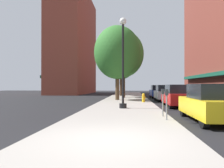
# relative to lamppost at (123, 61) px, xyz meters

# --- Properties ---
(ground_plane) EXTENTS (90.00, 90.00, 0.00)m
(ground_plane) POSITION_rel_lamppost_xyz_m (3.99, 9.74, -3.20)
(ground_plane) COLOR black
(sidewalk_slab) EXTENTS (4.80, 50.00, 0.12)m
(sidewalk_slab) POSITION_rel_lamppost_xyz_m (-0.01, 10.74, -3.14)
(sidewalk_slab) COLOR gray
(sidewalk_slab) RESTS_ON ground
(building_far_background) EXTENTS (6.80, 18.00, 20.13)m
(building_far_background) POSITION_rel_lamppost_xyz_m (-11.02, 28.74, 6.84)
(building_far_background) COLOR brown
(building_far_background) RESTS_ON ground
(lamppost) EXTENTS (0.48, 0.48, 5.90)m
(lamppost) POSITION_rel_lamppost_xyz_m (0.00, 0.00, 0.00)
(lamppost) COLOR black
(lamppost) RESTS_ON sidewalk_slab
(fire_hydrant) EXTENTS (0.33, 0.26, 0.79)m
(fire_hydrant) POSITION_rel_lamppost_xyz_m (1.62, 5.27, -2.68)
(fire_hydrant) COLOR gold
(fire_hydrant) RESTS_ON sidewalk_slab
(parking_meter_near) EXTENTS (0.14, 0.09, 1.31)m
(parking_meter_near) POSITION_rel_lamppost_xyz_m (2.04, -3.58, -2.25)
(parking_meter_near) COLOR slate
(parking_meter_near) RESTS_ON sidewalk_slab
(parking_meter_far) EXTENTS (0.14, 0.09, 1.31)m
(parking_meter_far) POSITION_rel_lamppost_xyz_m (2.04, -4.69, -2.25)
(parking_meter_far) COLOR slate
(parking_meter_far) RESTS_ON sidewalk_slab
(tree_near) EXTENTS (4.58, 4.58, 7.67)m
(tree_near) POSITION_rel_lamppost_xyz_m (-0.93, 17.24, 1.94)
(tree_near) COLOR #422D1E
(tree_near) RESTS_ON sidewalk_slab
(tree_mid) EXTENTS (5.00, 5.00, 8.27)m
(tree_mid) POSITION_rel_lamppost_xyz_m (-0.42, 12.71, 2.30)
(tree_mid) COLOR #422D1E
(tree_mid) RESTS_ON sidewalk_slab
(tree_far) EXTENTS (4.79, 4.79, 7.66)m
(tree_far) POSITION_rel_lamppost_xyz_m (-0.89, 8.14, 1.81)
(tree_far) COLOR #4C3823
(tree_far) RESTS_ON sidewalk_slab
(car_yellow) EXTENTS (1.80, 4.30, 1.66)m
(car_yellow) POSITION_rel_lamppost_xyz_m (3.99, -4.29, -2.39)
(car_yellow) COLOR black
(car_yellow) RESTS_ON ground
(car_red) EXTENTS (1.80, 4.30, 1.66)m
(car_red) POSITION_rel_lamppost_xyz_m (3.99, 2.44, -2.39)
(car_red) COLOR black
(car_red) RESTS_ON ground
(car_silver) EXTENTS (1.80, 4.30, 1.66)m
(car_silver) POSITION_rel_lamppost_xyz_m (3.99, 8.85, -2.39)
(car_silver) COLOR black
(car_silver) RESTS_ON ground
(car_blue) EXTENTS (1.80, 4.30, 1.66)m
(car_blue) POSITION_rel_lamppost_xyz_m (3.99, 14.86, -2.39)
(car_blue) COLOR black
(car_blue) RESTS_ON ground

